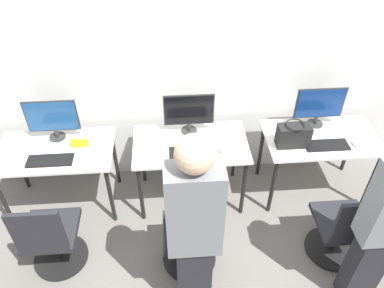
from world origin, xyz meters
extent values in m
plane|color=slate|center=(0.00, 0.00, 0.00)|extent=(20.00, 20.00, 0.00)
cube|color=silver|center=(0.00, 0.76, 1.40)|extent=(12.00, 0.05, 2.80)
cube|color=silver|center=(-1.27, 0.32, 0.71)|extent=(1.08, 0.64, 0.02)
cylinder|color=black|center=(-1.76, 0.05, 0.35)|extent=(0.04, 0.04, 0.70)
cylinder|color=black|center=(-0.78, 0.05, 0.35)|extent=(0.04, 0.04, 0.70)
cylinder|color=black|center=(-1.76, 0.59, 0.35)|extent=(0.04, 0.04, 0.70)
cylinder|color=black|center=(-0.78, 0.59, 0.35)|extent=(0.04, 0.04, 0.70)
cylinder|color=#2D2D2D|center=(-1.27, 0.50, 0.73)|extent=(0.16, 0.16, 0.01)
cylinder|color=#2D2D2D|center=(-1.27, 0.50, 0.78)|extent=(0.04, 0.04, 0.09)
cube|color=#2D2D2D|center=(-1.27, 0.50, 0.98)|extent=(0.48, 0.01, 0.33)
cube|color=navy|center=(-1.27, 0.50, 0.98)|extent=(0.46, 0.01, 0.31)
cube|color=black|center=(-1.27, 0.16, 0.74)|extent=(0.41, 0.16, 0.02)
ellipsoid|color=silver|center=(-0.99, 0.16, 0.74)|extent=(0.06, 0.09, 0.03)
cylinder|color=black|center=(-1.23, -0.36, 0.01)|extent=(0.48, 0.48, 0.03)
cylinder|color=black|center=(-1.23, -0.36, 0.21)|extent=(0.04, 0.04, 0.35)
cube|color=#232328|center=(-1.23, -0.36, 0.41)|extent=(0.44, 0.44, 0.05)
cube|color=#232328|center=(-1.23, -0.56, 0.65)|extent=(0.40, 0.04, 0.44)
cube|color=silver|center=(0.00, 0.32, 0.71)|extent=(1.08, 0.64, 0.02)
cylinder|color=black|center=(-0.49, 0.05, 0.35)|extent=(0.04, 0.04, 0.70)
cylinder|color=black|center=(0.49, 0.05, 0.35)|extent=(0.04, 0.04, 0.70)
cylinder|color=black|center=(-0.49, 0.59, 0.35)|extent=(0.04, 0.04, 0.70)
cylinder|color=black|center=(0.49, 0.59, 0.35)|extent=(0.04, 0.04, 0.70)
cylinder|color=#2D2D2D|center=(0.00, 0.51, 0.73)|extent=(0.16, 0.16, 0.01)
cylinder|color=#2D2D2D|center=(0.00, 0.51, 0.78)|extent=(0.04, 0.04, 0.09)
cube|color=#2D2D2D|center=(0.00, 0.51, 0.98)|extent=(0.48, 0.01, 0.33)
cube|color=black|center=(0.00, 0.50, 0.98)|extent=(0.46, 0.01, 0.31)
cube|color=black|center=(0.00, 0.18, 0.74)|extent=(0.41, 0.16, 0.02)
ellipsoid|color=silver|center=(0.28, 0.18, 0.74)|extent=(0.06, 0.09, 0.03)
cylinder|color=black|center=(-0.07, -0.46, 0.01)|extent=(0.48, 0.48, 0.03)
cylinder|color=black|center=(-0.07, -0.46, 0.21)|extent=(0.04, 0.04, 0.35)
cube|color=#232328|center=(-0.07, -0.46, 0.41)|extent=(0.44, 0.44, 0.05)
cube|color=#232328|center=(-0.07, -0.66, 0.65)|extent=(0.40, 0.04, 0.44)
cube|color=#232328|center=(-0.06, -0.88, 0.41)|extent=(0.25, 0.16, 0.82)
cube|color=slate|center=(-0.06, -0.88, 1.18)|extent=(0.36, 0.20, 0.72)
sphere|color=beige|center=(-0.06, -0.88, 1.66)|extent=(0.23, 0.23, 0.23)
cube|color=silver|center=(1.27, 0.32, 0.71)|extent=(1.08, 0.64, 0.02)
cylinder|color=black|center=(0.78, 0.05, 0.35)|extent=(0.04, 0.04, 0.70)
cylinder|color=black|center=(1.76, 0.05, 0.35)|extent=(0.04, 0.04, 0.70)
cylinder|color=black|center=(0.78, 0.59, 0.35)|extent=(0.04, 0.04, 0.70)
cylinder|color=black|center=(1.76, 0.59, 0.35)|extent=(0.04, 0.04, 0.70)
cylinder|color=#2D2D2D|center=(1.27, 0.52, 0.73)|extent=(0.16, 0.16, 0.01)
cylinder|color=#2D2D2D|center=(1.27, 0.52, 0.78)|extent=(0.04, 0.04, 0.09)
cube|color=#2D2D2D|center=(1.27, 0.53, 0.98)|extent=(0.48, 0.01, 0.33)
cube|color=navy|center=(1.27, 0.52, 0.98)|extent=(0.46, 0.01, 0.31)
cube|color=black|center=(1.27, 0.18, 0.74)|extent=(0.41, 0.16, 0.02)
ellipsoid|color=silver|center=(1.54, 0.18, 0.74)|extent=(0.06, 0.09, 0.03)
cylinder|color=black|center=(1.25, -0.46, 0.01)|extent=(0.48, 0.48, 0.03)
cylinder|color=black|center=(1.25, -0.46, 0.21)|extent=(0.04, 0.04, 0.35)
cube|color=#232328|center=(1.25, -0.46, 0.41)|extent=(0.44, 0.44, 0.05)
cube|color=#232328|center=(1.25, -0.66, 0.65)|extent=(0.40, 0.04, 0.44)
cube|color=#232328|center=(1.27, -0.88, 0.39)|extent=(0.25, 0.16, 0.78)
cube|color=black|center=(0.95, 0.22, 0.84)|extent=(0.30, 0.14, 0.22)
torus|color=black|center=(0.95, 0.22, 0.97)|extent=(0.18, 0.18, 0.01)
cube|color=yellow|center=(-1.03, 0.35, 0.77)|extent=(0.16, 0.03, 0.08)
camera|label=1|loc=(-0.19, -2.38, 3.01)|focal=35.00mm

